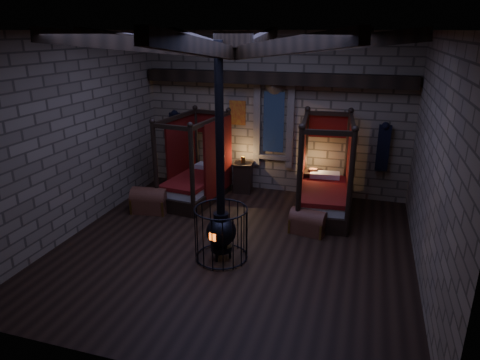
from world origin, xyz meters
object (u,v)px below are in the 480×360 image
(bed_right, at_px, (324,191))
(stove, at_px, (221,229))
(trunk_right, at_px, (308,222))
(trunk_left, at_px, (150,201))
(bed_left, at_px, (197,180))

(bed_right, xyz_separation_m, stove, (-1.63, -2.74, 0.06))
(bed_right, bearing_deg, trunk_right, -104.56)
(stove, bearing_deg, trunk_right, 64.03)
(trunk_left, xyz_separation_m, stove, (2.41, -1.63, 0.35))
(bed_left, relative_size, bed_right, 0.96)
(trunk_left, distance_m, trunk_right, 3.85)
(trunk_left, height_order, trunk_right, trunk_left)
(bed_left, height_order, trunk_left, bed_left)
(bed_left, xyz_separation_m, stove, (1.62, -2.71, 0.09))
(trunk_right, xyz_separation_m, stove, (-1.44, -1.59, 0.38))
(bed_right, bearing_deg, stove, -126.05)
(stove, bearing_deg, bed_right, 75.49)
(trunk_left, distance_m, stove, 2.93)
(bed_left, xyz_separation_m, trunk_left, (-0.79, -1.08, -0.26))
(bed_right, distance_m, trunk_left, 4.20)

